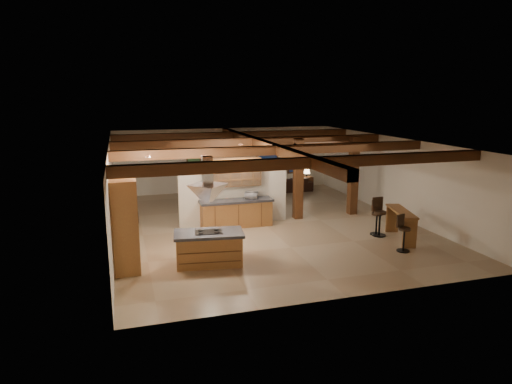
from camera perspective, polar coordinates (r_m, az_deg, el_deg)
ground at (r=15.84m, az=1.17°, el=-4.13°), size 12.00×12.00×0.00m
room_walls at (r=15.44m, az=1.20°, el=2.23°), size 12.00×12.00×12.00m
ceiling_beams at (r=15.30m, az=1.21°, el=5.84°), size 10.00×12.00×0.28m
timber_posts at (r=16.81m, az=8.81°, el=2.86°), size 2.50×0.30×2.90m
partition_wall at (r=15.77m, az=-2.83°, el=-0.09°), size 3.80×0.18×2.20m
pantry_cabinet at (r=12.30m, az=-16.07°, el=-3.65°), size 0.67×1.60×2.40m
back_counter at (r=15.55m, az=-2.46°, el=-2.63°), size 2.50×0.66×0.94m
upper_display_cabinet at (r=15.45m, az=-2.69°, el=2.48°), size 1.80×0.36×0.95m
range_hood at (r=11.87m, az=-6.03°, el=-0.89°), size 1.10×1.10×1.40m
back_windows at (r=21.92m, az=3.40°, el=4.46°), size 2.70×0.07×1.70m
framed_art at (r=20.83m, az=-7.81°, el=4.51°), size 0.65×0.05×0.85m
recessed_cans at (r=12.81m, az=-6.97°, el=5.00°), size 3.16×2.46×0.03m
kitchen_island at (r=12.24m, az=-5.89°, el=-6.96°), size 1.93×1.20×0.90m
dining_table at (r=18.79m, az=-2.99°, el=-0.58°), size 1.88×1.36×0.60m
sofa at (r=21.22m, az=4.07°, el=0.95°), size 2.18×0.85×0.64m
microwave at (r=15.55m, az=-0.58°, el=-0.41°), size 0.51×0.44×0.24m
bar_counter at (r=14.82m, az=17.66°, el=-3.36°), size 0.89×1.83×0.93m
side_table at (r=21.64m, az=6.34°, el=1.10°), size 0.51×0.51×0.62m
table_lamp at (r=21.54m, az=6.37°, el=2.57°), size 0.30×0.30×0.36m
bar_stool_a at (r=13.79m, az=17.91°, el=-4.89°), size 0.39×0.41×1.07m
bar_stool_b at (r=15.04m, az=15.14°, el=-2.99°), size 0.43×0.43×1.23m
bar_stool_c at (r=15.17m, az=14.85°, el=-3.10°), size 0.42×0.43×1.10m
dining_chairs at (r=18.73m, az=-3.00°, el=0.24°), size 1.78×1.78×1.13m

